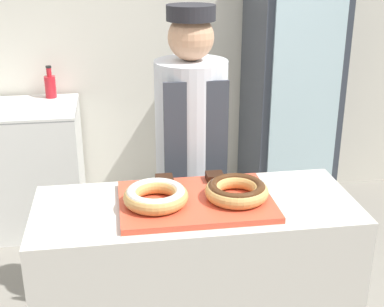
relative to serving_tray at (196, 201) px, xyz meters
name	(u,v)px	position (x,y,z in m)	size (l,w,h in m)	color
wall_back	(151,30)	(0.00, 2.13, 0.37)	(8.00, 0.06, 2.70)	silver
display_counter	(195,303)	(0.00, 0.00, -0.50)	(1.31, 0.53, 0.97)	beige
serving_tray	(196,201)	(0.00, 0.00, 0.00)	(0.61, 0.43, 0.02)	#D84C33
donut_light_glaze	(156,195)	(-0.16, -0.02, 0.05)	(0.26, 0.26, 0.07)	tan
donut_chocolate_glaze	(237,190)	(0.16, -0.02, 0.05)	(0.26, 0.26, 0.07)	tan
brownie_back_left	(164,180)	(-0.11, 0.16, 0.03)	(0.07, 0.07, 0.03)	black
brownie_back_right	(215,177)	(0.11, 0.16, 0.03)	(0.07, 0.07, 0.03)	black
baker_person	(191,164)	(0.07, 0.59, -0.08)	(0.36, 0.36, 1.69)	#4C4C51
beverage_fridge	(290,93)	(0.98, 1.74, -0.05)	(0.59, 0.66, 1.86)	#333842
chest_freezer	(4,169)	(-1.10, 1.75, -0.52)	(1.08, 0.63, 0.91)	white
bottle_red	(50,85)	(-0.75, 1.97, 0.02)	(0.08, 0.08, 0.23)	red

